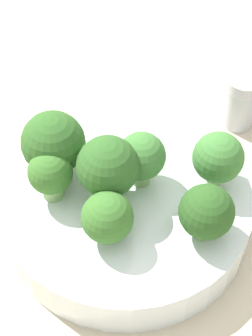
{
  "coord_description": "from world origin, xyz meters",
  "views": [
    {
      "loc": [
        -0.22,
        -0.2,
        0.41
      ],
      "look_at": [
        0.0,
        0.0,
        0.07
      ],
      "focal_mm": 60.0,
      "sensor_mm": 36.0,
      "label": 1
    }
  ],
  "objects": [
    {
      "name": "ground_plane",
      "position": [
        0.0,
        0.0,
        0.0
      ],
      "size": [
        3.0,
        3.0,
        0.0
      ],
      "primitive_type": "plane",
      "color": "beige"
    },
    {
      "name": "bowl",
      "position": [
        0.0,
        0.0,
        0.02
      ],
      "size": [
        0.22,
        0.22,
        0.04
      ],
      "primitive_type": "cylinder",
      "color": "silver",
      "rests_on": "ground_plane"
    },
    {
      "name": "broccoli_floret_0",
      "position": [
        0.02,
        -0.0,
        0.07
      ],
      "size": [
        0.04,
        0.04,
        0.05
      ],
      "color": "#84AD66",
      "rests_on": "bowl"
    },
    {
      "name": "broccoli_floret_1",
      "position": [
        -0.04,
        -0.02,
        0.06
      ],
      "size": [
        0.04,
        0.04,
        0.05
      ],
      "color": "#8EB770",
      "rests_on": "bowl"
    },
    {
      "name": "broccoli_floret_2",
      "position": [
        -0.01,
        0.01,
        0.08
      ],
      "size": [
        0.05,
        0.05,
        0.07
      ],
      "color": "#84AD66",
      "rests_on": "bowl"
    },
    {
      "name": "broccoli_floret_3",
      "position": [
        -0.04,
        0.04,
        0.07
      ],
      "size": [
        0.04,
        0.04,
        0.05
      ],
      "color": "#84AD66",
      "rests_on": "bowl"
    },
    {
      "name": "broccoli_floret_4",
      "position": [
        -0.02,
        0.06,
        0.08
      ],
      "size": [
        0.05,
        0.05,
        0.06
      ],
      "color": "#8EB770",
      "rests_on": "bowl"
    },
    {
      "name": "broccoli_floret_5",
      "position": [
        0.06,
        -0.05,
        0.07
      ],
      "size": [
        0.04,
        0.04,
        0.05
      ],
      "color": "#8EB770",
      "rests_on": "bowl"
    },
    {
      "name": "broccoli_floret_6",
      "position": [
        0.01,
        -0.07,
        0.07
      ],
      "size": [
        0.04,
        0.04,
        0.05
      ],
      "color": "#84AD66",
      "rests_on": "bowl"
    },
    {
      "name": "pepper_shaker",
      "position": [
        0.17,
        -0.0,
        0.03
      ],
      "size": [
        0.03,
        0.03,
        0.06
      ],
      "color": "#B2B7BC",
      "rests_on": "ground_plane"
    },
    {
      "name": "almond_crumb_1",
      "position": [
        0.05,
        0.12,
        0.0
      ],
      "size": [
        0.01,
        0.01,
        0.01
      ],
      "primitive_type": "cube",
      "rotation": [
        0.0,
        0.0,
        1.02
      ],
      "color": "#AD7F4C",
      "rests_on": "ground_plane"
    },
    {
      "name": "almond_crumb_2",
      "position": [
        0.13,
        -0.0,
        0.0
      ],
      "size": [
        0.01,
        0.01,
        0.01
      ],
      "primitive_type": "cube",
      "rotation": [
        0.0,
        0.0,
        5.14
      ],
      "color": "#AD7F4C",
      "rests_on": "ground_plane"
    }
  ]
}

